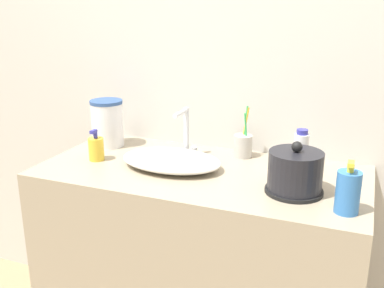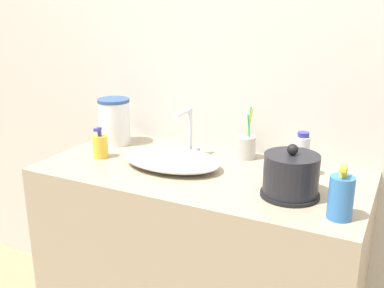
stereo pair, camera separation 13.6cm
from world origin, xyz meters
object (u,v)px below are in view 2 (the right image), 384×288
Objects in this scene: electric_kettle at (291,177)px; water_pitcher at (114,121)px; toothbrush_cup at (246,147)px; lotion_bottle at (100,146)px; mouthwash_bottle at (341,197)px; faucet at (189,130)px; shampoo_bottle at (302,155)px.

electric_kettle is 0.95× the size of water_pitcher.
toothbrush_cup reaches higher than water_pitcher.
lotion_bottle is 0.97m from mouthwash_bottle.
electric_kettle is at bearing -2.29° from lotion_bottle.
water_pitcher is at bearing 178.51° from faucet.
shampoo_bottle is (0.46, -0.01, -0.03)m from faucet.
toothbrush_cup reaches higher than shampoo_bottle.
faucet is at bearing -1.49° from water_pitcher.
faucet is 0.37m from lotion_bottle.
faucet is at bearing 28.26° from lotion_bottle.
lotion_bottle is 0.77× the size of shampoo_bottle.
electric_kettle is (0.47, -0.20, -0.05)m from faucet.
faucet is 1.22× the size of mouthwash_bottle.
water_pitcher is (-0.59, -0.08, 0.05)m from toothbrush_cup.
water_pitcher is (-1.02, 0.31, 0.03)m from mouthwash_bottle.
water_pitcher reaches higher than mouthwash_bottle.
toothbrush_cup is at bearing 21.60° from faucet.
faucet is at bearing -158.40° from toothbrush_cup.
water_pitcher is at bearing -172.75° from toothbrush_cup.
water_pitcher is at bearing 178.89° from shampoo_bottle.
toothbrush_cup is 0.26m from shampoo_bottle.
electric_kettle is at bearing 151.73° from mouthwash_bottle.
shampoo_bottle is 0.34m from mouthwash_bottle.
lotion_bottle is 0.76× the size of mouthwash_bottle.
faucet is 1.59× the size of lotion_bottle.
lotion_bottle is (-0.54, -0.26, -0.00)m from toothbrush_cup.
shampoo_bottle is 0.99× the size of mouthwash_bottle.
toothbrush_cup reaches higher than faucet.
faucet is 0.46m from shampoo_bottle.
water_pitcher is at bearing 163.36° from mouthwash_bottle.
toothbrush_cup is 1.28× the size of shampoo_bottle.
water_pitcher reaches higher than electric_kettle.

